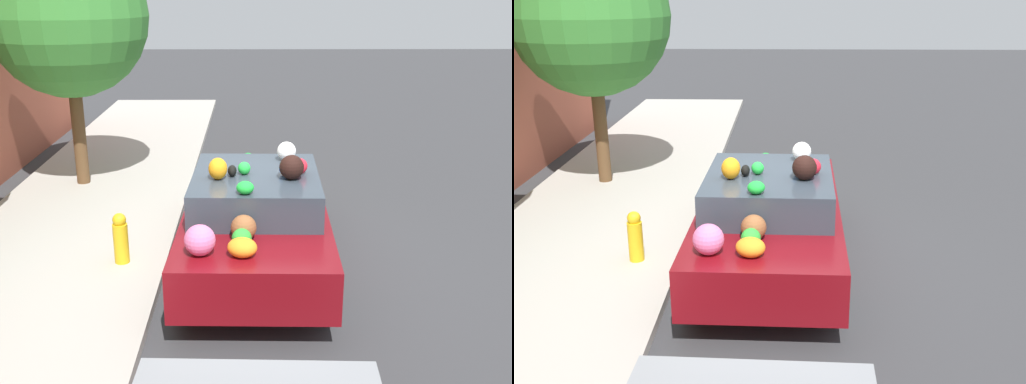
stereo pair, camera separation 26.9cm
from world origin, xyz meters
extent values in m
plane|color=#38383A|center=(0.00, 0.00, 0.00)|extent=(60.00, 60.00, 0.00)
cube|color=#B2ADA3|center=(0.00, 2.70, 0.06)|extent=(24.00, 3.20, 0.13)
cylinder|color=brown|center=(3.29, 3.12, 1.15)|extent=(0.24, 0.24, 2.05)
sphere|color=#388433|center=(3.29, 3.12, 3.16)|extent=(2.81, 2.81, 2.81)
cylinder|color=gold|center=(-0.19, 1.69, 0.40)|extent=(0.20, 0.20, 0.55)
sphere|color=gold|center=(-0.19, 1.69, 0.74)|extent=(0.18, 0.18, 0.18)
cube|color=maroon|center=(0.00, -0.12, 0.62)|extent=(4.30, 1.93, 0.61)
cube|color=#333D47|center=(-0.17, -0.12, 1.14)|extent=(1.95, 1.65, 0.45)
cylinder|color=black|center=(1.34, 0.69, 0.32)|extent=(0.63, 0.19, 0.63)
cylinder|color=black|center=(1.30, -0.99, 0.32)|extent=(0.63, 0.19, 0.63)
cylinder|color=black|center=(-1.30, 0.75, 0.32)|extent=(0.63, 0.19, 0.63)
cylinder|color=black|center=(-1.34, -0.93, 0.32)|extent=(0.63, 0.19, 0.63)
ellipsoid|color=orange|center=(-0.40, 0.36, 1.50)|extent=(0.30, 0.27, 0.27)
sphere|color=black|center=(-0.42, -0.56, 1.52)|extent=(0.39, 0.39, 0.31)
ellipsoid|color=blue|center=(-0.25, -0.51, 1.44)|extent=(0.31, 0.27, 0.13)
sphere|color=red|center=(-0.18, -0.68, 1.47)|extent=(0.28, 0.28, 0.20)
ellipsoid|color=blue|center=(1.16, 0.31, 0.99)|extent=(0.16, 0.22, 0.13)
sphere|color=green|center=(-0.21, 0.03, 1.45)|extent=(0.23, 0.23, 0.16)
sphere|color=green|center=(1.58, -0.01, 1.04)|extent=(0.34, 0.34, 0.24)
sphere|color=brown|center=(-1.27, 0.03, 1.07)|extent=(0.41, 0.41, 0.29)
ellipsoid|color=orange|center=(-1.72, 0.04, 1.03)|extent=(0.36, 0.38, 0.21)
ellipsoid|color=yellow|center=(1.47, -0.30, 1.04)|extent=(0.31, 0.31, 0.23)
ellipsoid|color=green|center=(-0.97, 0.01, 1.44)|extent=(0.25, 0.24, 0.15)
sphere|color=white|center=(0.44, -0.54, 1.50)|extent=(0.31, 0.31, 0.26)
ellipsoid|color=black|center=(-0.28, 0.18, 1.44)|extent=(0.19, 0.11, 0.14)
sphere|color=green|center=(-1.50, 0.05, 1.03)|extent=(0.31, 0.31, 0.22)
sphere|color=purple|center=(1.22, -0.29, 1.08)|extent=(0.39, 0.39, 0.31)
sphere|color=pink|center=(-1.67, 0.49, 1.09)|extent=(0.47, 0.47, 0.34)
camera|label=1|loc=(-7.53, -0.06, 3.65)|focal=42.00mm
camera|label=2|loc=(-7.52, -0.33, 3.65)|focal=42.00mm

